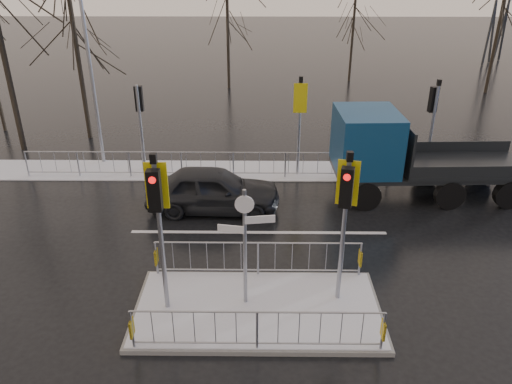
{
  "coord_description": "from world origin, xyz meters",
  "views": [
    {
      "loc": [
        0.07,
        -9.7,
        7.99
      ],
      "look_at": [
        -0.07,
        3.0,
        1.8
      ],
      "focal_mm": 35.0,
      "sensor_mm": 36.0,
      "label": 1
    }
  ],
  "objects_px": {
    "traffic_island": "(257,298)",
    "street_lamp_left": "(90,52)",
    "car_far_lane": "(213,189)",
    "flatbed_truck": "(392,152)"
  },
  "relations": [
    {
      "from": "car_far_lane",
      "to": "street_lamp_left",
      "type": "distance_m",
      "value": 7.44
    },
    {
      "from": "traffic_island",
      "to": "street_lamp_left",
      "type": "xyz_separation_m",
      "value": [
        -6.42,
        9.49,
        4.1
      ]
    },
    {
      "from": "car_far_lane",
      "to": "street_lamp_left",
      "type": "bearing_deg",
      "value": 51.22
    },
    {
      "from": "flatbed_truck",
      "to": "street_lamp_left",
      "type": "bearing_deg",
      "value": 164.82
    },
    {
      "from": "traffic_island",
      "to": "street_lamp_left",
      "type": "relative_size",
      "value": 0.73
    },
    {
      "from": "traffic_island",
      "to": "street_lamp_left",
      "type": "height_order",
      "value": "street_lamp_left"
    },
    {
      "from": "traffic_island",
      "to": "car_far_lane",
      "type": "relative_size",
      "value": 1.35
    },
    {
      "from": "traffic_island",
      "to": "car_far_lane",
      "type": "height_order",
      "value": "traffic_island"
    },
    {
      "from": "street_lamp_left",
      "to": "car_far_lane",
      "type": "bearing_deg",
      "value": -40.43
    },
    {
      "from": "flatbed_truck",
      "to": "car_far_lane",
      "type": "bearing_deg",
      "value": -169.2
    }
  ]
}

